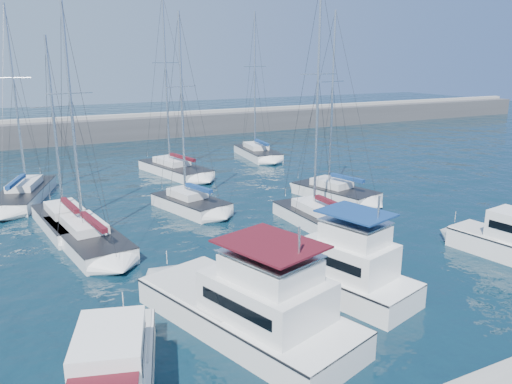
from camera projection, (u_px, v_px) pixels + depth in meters
name	position (u px, v px, depth m)	size (l,w,h in m)	color
ground	(310.00, 280.00, 25.91)	(220.00, 220.00, 0.00)	black
breakwater	(110.00, 132.00, 70.45)	(160.00, 6.00, 4.45)	#424244
motor_yacht_port_outer	(114.00, 372.00, 16.83)	(4.45, 7.35, 3.20)	white
motor_yacht_port_inner	(253.00, 308.00, 20.73)	(6.97, 11.13, 4.69)	silver
motor_yacht_stbd_inner	(339.00, 270.00, 24.48)	(5.45, 9.07, 4.69)	white
motor_yacht_stbd_outer	(506.00, 241.00, 28.85)	(3.35, 6.03, 3.20)	white
sailboat_mid_a	(67.00, 221.00, 33.75)	(4.04, 8.09, 12.94)	white
sailboat_mid_b	(87.00, 238.00, 30.61)	(4.37, 9.29, 14.72)	white
sailboat_mid_c	(190.00, 203.00, 37.76)	(4.66, 7.11, 14.70)	silver
sailboat_mid_d	(320.00, 218.00, 34.32)	(3.24, 7.88, 16.35)	white
sailboat_mid_e	(335.00, 192.00, 40.88)	(4.72, 7.66, 15.06)	silver
sailboat_back_a	(24.00, 194.00, 40.40)	(5.75, 9.94, 15.55)	silver
sailboat_back_b	(175.00, 169.00, 49.41)	(5.23, 9.72, 17.30)	white
sailboat_back_c	(257.00, 153.00, 57.93)	(3.92, 8.52, 16.49)	white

